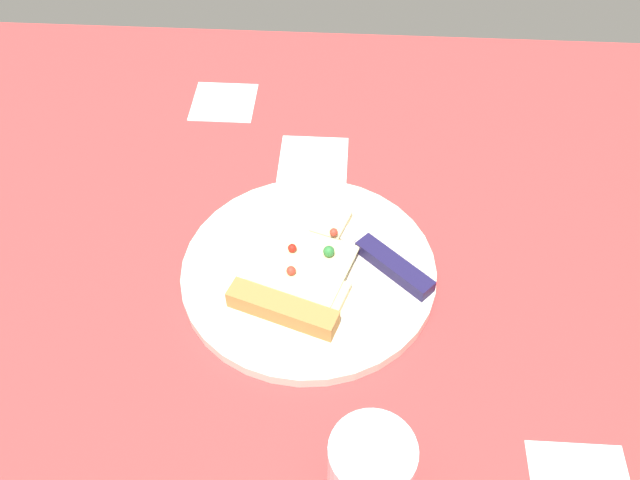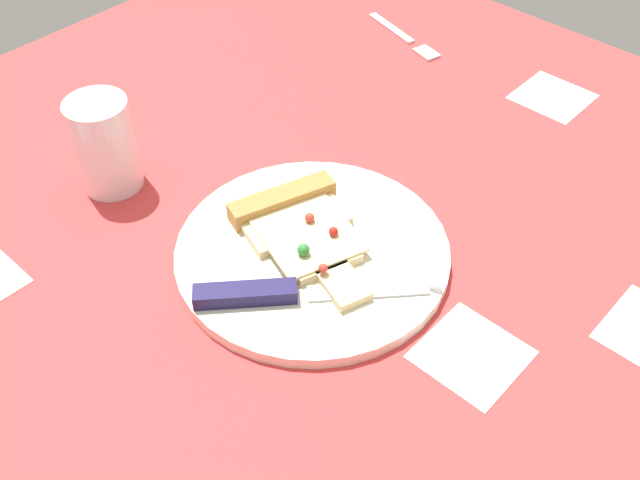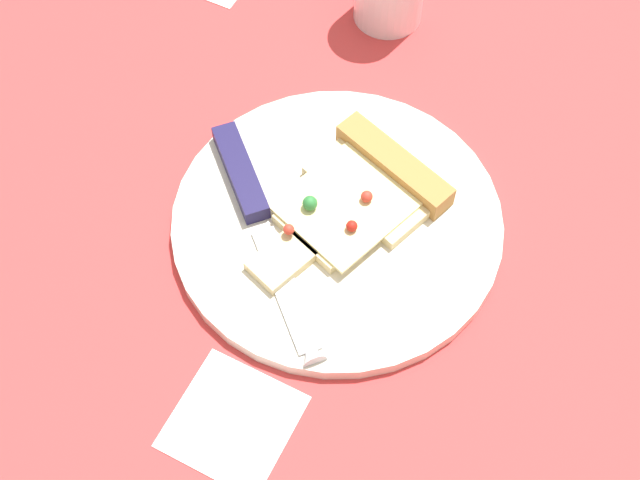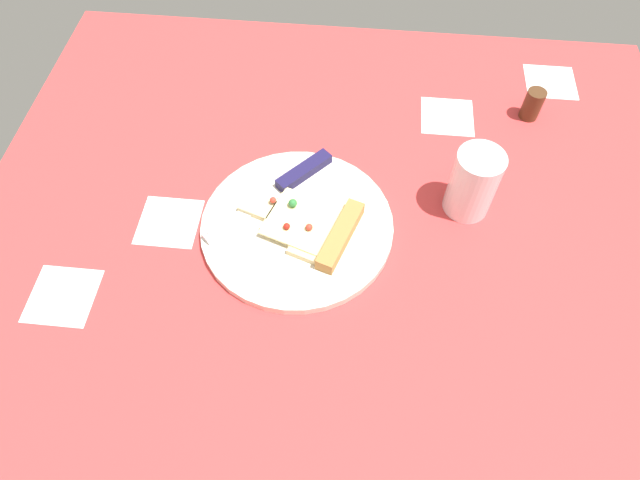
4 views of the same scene
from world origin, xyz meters
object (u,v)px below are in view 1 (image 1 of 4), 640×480
(plate, at_px, (309,271))
(pizza_slice, at_px, (299,280))
(knife, at_px, (364,245))
(drinking_glass, at_px, (369,478))

(plate, xyz_separation_m, pizza_slice, (-0.01, -0.02, 0.01))
(pizza_slice, bearing_deg, knife, 57.58)
(knife, xyz_separation_m, drinking_glass, (0.01, -0.28, 0.04))
(pizza_slice, xyz_separation_m, knife, (0.07, 0.06, -0.00))
(knife, bearing_deg, drinking_glass, -136.18)
(plate, relative_size, drinking_glass, 2.58)
(plate, height_order, drinking_glass, drinking_glass)
(plate, bearing_deg, knife, 26.95)
(pizza_slice, bearing_deg, plate, 90.16)
(plate, height_order, pizza_slice, pizza_slice)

